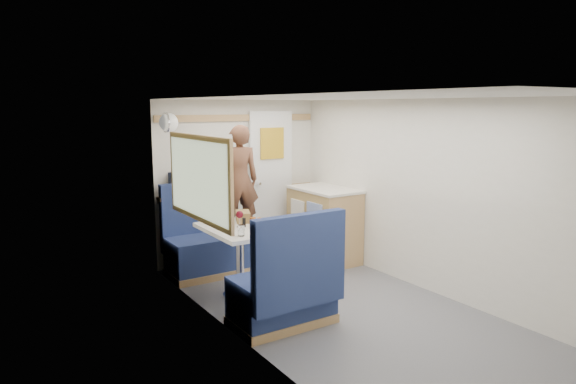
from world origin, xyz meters
TOP-DOWN VIEW (x-y plane):
  - floor at (0.00, 0.00)m, footprint 4.50×4.50m
  - ceiling at (0.00, 0.00)m, footprint 4.50×4.50m
  - wall_back at (0.00, 2.25)m, footprint 2.20×0.02m
  - wall_left at (-1.10, 0.00)m, footprint 0.02×4.50m
  - wall_right at (1.10, 0.00)m, footprint 0.02×4.50m
  - oak_trim_low at (0.00, 2.23)m, footprint 2.15×0.02m
  - oak_trim_high at (0.00, 2.23)m, footprint 2.15×0.02m
  - side_window at (-1.08, 1.00)m, footprint 0.04×1.30m
  - rear_door at (0.45, 2.22)m, footprint 0.62×0.12m
  - dinette_table at (-0.65, 1.00)m, footprint 0.62×0.92m
  - bench_far at (-0.65, 1.86)m, footprint 0.90×0.59m
  - bench_near at (-0.65, 0.14)m, footprint 0.90×0.59m
  - ledge at (-0.65, 2.12)m, footprint 0.90×0.14m
  - dome_light at (-1.04, 1.85)m, footprint 0.20×0.20m
  - galley_counter at (0.82, 1.55)m, footprint 0.57×0.92m
  - person at (-0.26, 1.75)m, footprint 0.52×0.40m
  - duffel_bag at (-0.65, 2.12)m, footprint 0.59×0.34m
  - tray at (-0.51, 0.76)m, footprint 0.35×0.38m
  - orange_fruit at (-0.45, 0.95)m, footprint 0.07×0.07m
  - cheese_block at (-0.56, 0.62)m, footprint 0.12×0.08m
  - wine_glass at (-0.64, 1.02)m, footprint 0.08×0.08m
  - tumbler_left at (-0.79, 0.70)m, footprint 0.06×0.06m
  - tumbler_mid at (-0.72, 1.29)m, footprint 0.07×0.07m
  - beer_glass at (-0.52, 0.96)m, footprint 0.06×0.06m
  - pepper_grinder at (-0.60, 1.00)m, footprint 0.04×0.04m
  - bread_loaf at (-0.49, 1.23)m, footprint 0.23×0.29m

SIDE VIEW (x-z plane):
  - floor at x=0.00m, z-range 0.00..0.00m
  - bench_far at x=-0.65m, z-range -0.22..0.83m
  - bench_near at x=-0.65m, z-range -0.22..0.83m
  - galley_counter at x=0.82m, z-range 0.01..0.93m
  - dinette_table at x=-0.65m, z-range 0.21..0.93m
  - tray at x=-0.51m, z-range 0.72..0.74m
  - cheese_block at x=-0.56m, z-range 0.74..0.78m
  - pepper_grinder at x=-0.60m, z-range 0.72..0.81m
  - beer_glass at x=-0.52m, z-range 0.72..0.82m
  - tumbler_left at x=-0.79m, z-range 0.72..0.82m
  - bread_loaf at x=-0.49m, z-range 0.72..0.83m
  - orange_fruit at x=-0.45m, z-range 0.74..0.81m
  - tumbler_mid at x=-0.72m, z-range 0.72..0.84m
  - wine_glass at x=-0.64m, z-range 0.76..0.93m
  - oak_trim_low at x=0.00m, z-range 0.81..0.89m
  - ledge at x=-0.65m, z-range 0.86..0.90m
  - rear_door at x=0.45m, z-range 0.04..1.90m
  - wall_back at x=0.00m, z-range 0.00..2.00m
  - wall_left at x=-1.10m, z-range 0.00..2.00m
  - wall_right at x=1.10m, z-range 0.00..2.00m
  - duffel_bag at x=-0.65m, z-range 0.90..1.17m
  - person at x=-0.26m, z-range 0.45..1.72m
  - side_window at x=-1.08m, z-range 0.89..1.61m
  - dome_light at x=-1.04m, z-range 1.65..1.85m
  - oak_trim_high at x=0.00m, z-range 1.74..1.82m
  - ceiling at x=0.00m, z-range 2.00..2.00m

